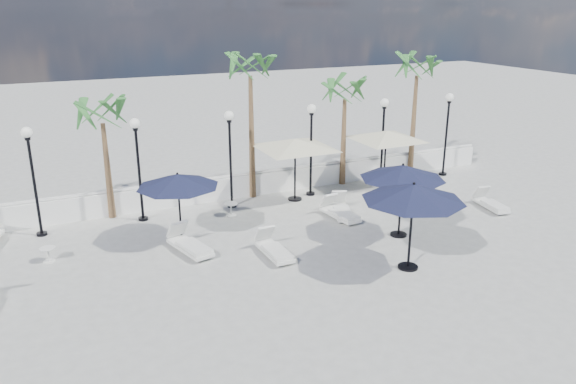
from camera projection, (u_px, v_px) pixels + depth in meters
name	position (u px, v px, depth m)	size (l,w,h in m)	color
ground	(304.00, 274.00, 16.74)	(100.00, 100.00, 0.00)	gray
balustrade	(224.00, 188.00, 23.06)	(26.00, 0.30, 1.01)	white
lamppost_1	(32.00, 167.00, 18.79)	(0.36, 0.36, 3.84)	black
lamppost_2	(138.00, 155.00, 20.17)	(0.36, 0.36, 3.84)	black
lamppost_3	(230.00, 146.00, 21.55)	(0.36, 0.36, 3.84)	black
lamppost_4	(311.00, 137.00, 22.94)	(0.36, 0.36, 3.84)	black
lamppost_5	(383.00, 130.00, 24.32)	(0.36, 0.36, 3.84)	black
lamppost_6	(447.00, 123.00, 25.70)	(0.36, 0.36, 3.84)	black
palm_1	(102.00, 119.00, 20.06)	(2.60, 2.60, 4.70)	brown
palm_2	(250.00, 73.00, 21.88)	(2.60, 2.60, 6.10)	brown
palm_3	(345.00, 96.00, 23.95)	(2.60, 2.60, 4.90)	brown
palm_4	(417.00, 73.00, 25.16)	(2.60, 2.60, 5.70)	brown
lounger_3	(190.00, 245.00, 18.18)	(1.15, 2.14, 0.76)	silver
lounger_4	(342.00, 210.00, 21.31)	(1.20, 2.01, 0.72)	silver
lounger_5	(274.00, 249.00, 17.90)	(0.66, 1.91, 0.71)	silver
lounger_6	(340.00, 212.00, 21.03)	(0.84, 1.96, 0.71)	silver
lounger_7	(491.00, 203.00, 22.04)	(0.86, 1.86, 0.67)	silver
side_table_1	(48.00, 253.00, 17.47)	(0.49, 0.49, 0.47)	silver
side_table_2	(231.00, 208.00, 21.29)	(0.51, 0.51, 0.50)	silver
parasol_navy_left	(178.00, 181.00, 18.44)	(2.75, 2.75, 2.43)	black
parasol_navy_mid	(403.00, 172.00, 18.84)	(2.91, 2.91, 2.61)	black
parasol_navy_right	(413.00, 193.00, 16.38)	(3.08, 3.08, 2.76)	black
parasol_cream_sq_a	(295.00, 139.00, 22.31)	(5.63, 5.63, 2.77)	black
parasol_cream_sq_b	(387.00, 131.00, 24.05)	(5.37, 5.37, 2.69)	black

